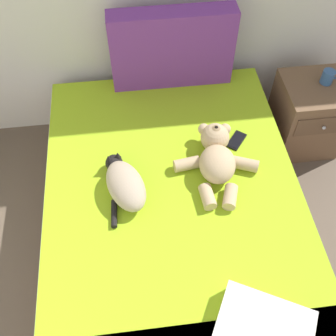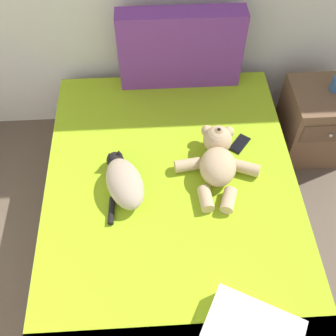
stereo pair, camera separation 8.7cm
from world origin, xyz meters
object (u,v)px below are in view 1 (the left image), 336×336
(nightstand, at_px, (307,115))
(mug, at_px, (328,77))
(patterned_cushion, at_px, (172,49))
(throw_pillow, at_px, (263,330))
(cell_phone, at_px, (236,140))
(cat, at_px, (124,183))
(bed, at_px, (173,217))
(teddy_bear, at_px, (216,157))

(nightstand, height_order, mug, mug)
(patterned_cushion, bearing_deg, mug, -11.52)
(patterned_cushion, xyz_separation_m, throw_pillow, (0.18, -1.71, -0.21))
(cell_phone, distance_m, nightstand, 0.76)
(cat, relative_size, cell_phone, 2.75)
(throw_pillow, bearing_deg, nightstand, 62.35)
(cat, height_order, nightstand, cat)
(bed, relative_size, patterned_cushion, 2.61)
(bed, bearing_deg, teddy_bear, 32.58)
(patterned_cushion, xyz_separation_m, cat, (-0.37, -0.88, -0.19))
(teddy_bear, relative_size, nightstand, 1.04)
(cat, distance_m, teddy_bear, 0.54)
(cell_phone, height_order, throw_pillow, throw_pillow)
(patterned_cushion, relative_size, cell_phone, 4.93)
(bed, xyz_separation_m, patterned_cushion, (0.11, 0.93, 0.51))
(throw_pillow, height_order, mug, mug)
(throw_pillow, bearing_deg, mug, 61.02)
(bed, xyz_separation_m, cat, (-0.26, 0.05, 0.32))
(teddy_bear, bearing_deg, cell_phone, 45.86)
(cat, bearing_deg, teddy_bear, 12.25)
(nightstand, relative_size, mug, 4.52)
(teddy_bear, bearing_deg, nightstand, 33.52)
(cat, height_order, throw_pillow, cat)
(teddy_bear, relative_size, throw_pillow, 1.40)
(throw_pillow, bearing_deg, cell_phone, 82.77)
(patterned_cushion, relative_size, teddy_bear, 1.41)
(cat, xyz_separation_m, cell_phone, (0.69, 0.28, -0.07))
(bed, distance_m, throw_pillow, 0.88)
(mug, bearing_deg, bed, -147.01)
(patterned_cushion, distance_m, nightstand, 1.09)
(bed, xyz_separation_m, nightstand, (1.06, 0.69, 0.03))
(cell_phone, distance_m, mug, 0.80)
(cell_phone, relative_size, mug, 1.34)
(bed, distance_m, cell_phone, 0.60)
(cell_phone, bearing_deg, patterned_cushion, 118.31)
(cat, relative_size, throw_pillow, 1.11)
(patterned_cushion, xyz_separation_m, mug, (1.01, -0.21, -0.16))
(cell_phone, bearing_deg, nightstand, 29.54)
(cat, distance_m, throw_pillow, 1.00)
(bed, distance_m, teddy_bear, 0.45)
(mug, bearing_deg, cell_phone, -150.64)
(throw_pillow, bearing_deg, teddy_bear, 91.36)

